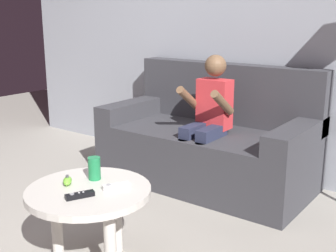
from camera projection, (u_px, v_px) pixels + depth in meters
wall_back at (213, 20)px, 3.62m from camera, size 4.39×0.05×2.50m
couch at (209, 143)px, 3.42m from camera, size 1.61×0.80×0.91m
person_seated_on_couch at (208, 116)px, 3.15m from camera, size 0.34×0.42×1.01m
coffee_table at (90, 201)px, 2.22m from camera, size 0.63×0.63×0.44m
game_remote_white_near_edge at (116, 186)px, 2.20m from camera, size 0.10×0.14×0.03m
nunchuk_lime at (67, 181)px, 2.25m from camera, size 0.09×0.10×0.05m
game_remote_black_far_corner at (80, 195)px, 2.09m from camera, size 0.09×0.14×0.03m
soda_can at (94, 168)px, 2.31m from camera, size 0.07×0.07×0.12m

